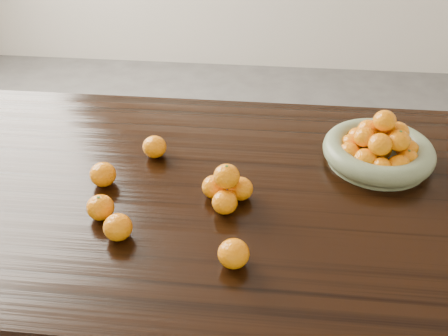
# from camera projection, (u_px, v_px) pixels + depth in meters

# --- Properties ---
(dining_table) EXTENTS (2.00, 1.00, 0.75)m
(dining_table) POSITION_uv_depth(u_px,v_px,m) (227.00, 213.00, 1.41)
(dining_table) COLOR black
(dining_table) RESTS_ON ground
(fruit_bowl) EXTENTS (0.32, 0.32, 0.16)m
(fruit_bowl) POSITION_uv_depth(u_px,v_px,m) (379.00, 149.00, 1.43)
(fruit_bowl) COLOR gray
(fruit_bowl) RESTS_ON dining_table
(orange_pyramid) EXTENTS (0.13, 0.13, 0.11)m
(orange_pyramid) POSITION_uv_depth(u_px,v_px,m) (227.00, 188.00, 1.28)
(orange_pyramid) COLOR orange
(orange_pyramid) RESTS_ON dining_table
(loose_orange_0) EXTENTS (0.07, 0.07, 0.06)m
(loose_orange_0) POSITION_uv_depth(u_px,v_px,m) (100.00, 207.00, 1.24)
(loose_orange_0) COLOR orange
(loose_orange_0) RESTS_ON dining_table
(loose_orange_1) EXTENTS (0.07, 0.07, 0.06)m
(loose_orange_1) POSITION_uv_depth(u_px,v_px,m) (118.00, 227.00, 1.18)
(loose_orange_1) COLOR orange
(loose_orange_1) RESTS_ON dining_table
(loose_orange_2) EXTENTS (0.07, 0.07, 0.07)m
(loose_orange_2) POSITION_uv_depth(u_px,v_px,m) (234.00, 254.00, 1.11)
(loose_orange_2) COLOR orange
(loose_orange_2) RESTS_ON dining_table
(loose_orange_3) EXTENTS (0.07, 0.07, 0.07)m
(loose_orange_3) POSITION_uv_depth(u_px,v_px,m) (103.00, 174.00, 1.35)
(loose_orange_3) COLOR orange
(loose_orange_3) RESTS_ON dining_table
(loose_orange_4) EXTENTS (0.07, 0.07, 0.07)m
(loose_orange_4) POSITION_uv_depth(u_px,v_px,m) (154.00, 147.00, 1.46)
(loose_orange_4) COLOR orange
(loose_orange_4) RESTS_ON dining_table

